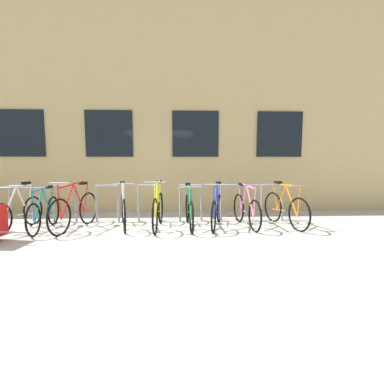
{
  "coord_description": "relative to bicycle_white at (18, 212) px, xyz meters",
  "views": [
    {
      "loc": [
        0.73,
        -4.82,
        1.48
      ],
      "look_at": [
        1.03,
        1.6,
        0.75
      ],
      "focal_mm": 26.27,
      "sensor_mm": 36.0,
      "label": 1
    }
  ],
  "objects": [
    {
      "name": "ground_plane",
      "position": [
        2.71,
        -1.24,
        -0.37
      ],
      "size": [
        42.0,
        42.0,
        0.0
      ],
      "primitive_type": "plane",
      "color": "#B2ADA0"
    },
    {
      "name": "storefront_building",
      "position": [
        2.71,
        5.49,
        3.11
      ],
      "size": [
        28.0,
        7.11,
        6.97
      ],
      "color": "tan",
      "rests_on": "ground"
    },
    {
      "name": "bike_rack",
      "position": [
        2.72,
        0.66,
        0.16
      ],
      "size": [
        6.57,
        0.05,
        0.9
      ],
      "color": "gray",
      "rests_on": "ground"
    },
    {
      "name": "bicycle_white",
      "position": [
        0.0,
        0.0,
        0.0
      ],
      "size": [
        0.44,
        1.68,
        1.03
      ],
      "color": "black",
      "rests_on": "ground"
    },
    {
      "name": "bicycle_pink",
      "position": [
        4.95,
        0.12,
        0.0
      ],
      "size": [
        0.44,
        1.71,
        1.0
      ],
      "color": "black",
      "rests_on": "ground"
    },
    {
      "name": "bicycle_silver",
      "position": [
        2.21,
        0.11,
        0.02
      ],
      "size": [
        0.52,
        1.65,
        1.03
      ],
      "color": "black",
      "rests_on": "ground"
    },
    {
      "name": "bicycle_red",
      "position": [
        1.2,
        0.02,
        0.03
      ],
      "size": [
        0.55,
        1.79,
        1.07
      ],
      "color": "black",
      "rests_on": "ground"
    },
    {
      "name": "bicycle_yellow",
      "position": [
        2.98,
        0.02,
        0.03
      ],
      "size": [
        0.44,
        1.78,
        1.08
      ],
      "color": "black",
      "rests_on": "ground"
    },
    {
      "name": "bicycle_green",
      "position": [
        3.66,
        0.06,
        0.0
      ],
      "size": [
        0.44,
        1.77,
        0.98
      ],
      "color": "black",
      "rests_on": "ground"
    },
    {
      "name": "bicycle_orange",
      "position": [
        5.84,
        0.09,
        0.02
      ],
      "size": [
        0.54,
        1.7,
        1.01
      ],
      "color": "black",
      "rests_on": "ground"
    },
    {
      "name": "bicycle_teal",
      "position": [
        0.55,
        -0.01,
        -0.01
      ],
      "size": [
        0.44,
        1.71,
        0.98
      ],
      "color": "black",
      "rests_on": "ground"
    },
    {
      "name": "bicycle_blue",
      "position": [
        4.28,
        0.08,
        0.0
      ],
      "size": [
        0.56,
        1.7,
        1.02
      ],
      "color": "black",
      "rests_on": "ground"
    }
  ]
}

